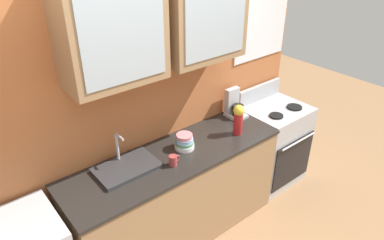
{
  "coord_description": "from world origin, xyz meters",
  "views": [
    {
      "loc": [
        -1.48,
        -2.04,
        2.69
      ],
      "look_at": [
        0.18,
        0.0,
        1.2
      ],
      "focal_mm": 33.38,
      "sensor_mm": 36.0,
      "label": 1
    }
  ],
  "objects": [
    {
      "name": "bowl_stack",
      "position": [
        0.13,
        0.04,
        0.99
      ],
      "size": [
        0.17,
        0.17,
        0.14
      ],
      "color": "white",
      "rests_on": "counter"
    },
    {
      "name": "counter",
      "position": [
        0.0,
        0.0,
        0.46
      ],
      "size": [
        2.02,
        0.62,
        0.92
      ],
      "color": "#93704C",
      "rests_on": "ground_plane"
    },
    {
      "name": "coffee_maker",
      "position": [
        0.88,
        0.18,
        1.03
      ],
      "size": [
        0.17,
        0.2,
        0.29
      ],
      "color": "#B7B7BC",
      "rests_on": "counter"
    },
    {
      "name": "vase",
      "position": [
        0.66,
        -0.09,
        1.08
      ],
      "size": [
        0.1,
        0.1,
        0.3
      ],
      "color": "#B21E1E",
      "rests_on": "counter"
    },
    {
      "name": "back_wall_unit",
      "position": [
        0.01,
        0.29,
        1.51
      ],
      "size": [
        3.45,
        0.44,
        2.53
      ],
      "color": "#B76638",
      "rests_on": "ground_plane"
    },
    {
      "name": "stove_range",
      "position": [
        1.36,
        -0.0,
        0.47
      ],
      "size": [
        0.67,
        0.61,
        1.1
      ],
      "color": "#ADAFB5",
      "rests_on": "ground_plane"
    },
    {
      "name": "cup_near_sink",
      "position": [
        -0.1,
        -0.11,
        0.97
      ],
      "size": [
        0.1,
        0.07,
        0.09
      ],
      "color": "#993838",
      "rests_on": "counter"
    },
    {
      "name": "ground_plane",
      "position": [
        0.0,
        0.0,
        0.0
      ],
      "size": [
        10.0,
        10.0,
        0.0
      ],
      "primitive_type": "plane",
      "color": "#936B47"
    },
    {
      "name": "sink_faucet",
      "position": [
        -0.43,
        0.09,
        0.94
      ],
      "size": [
        0.5,
        0.32,
        0.29
      ],
      "color": "#2D2D30",
      "rests_on": "counter"
    }
  ]
}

